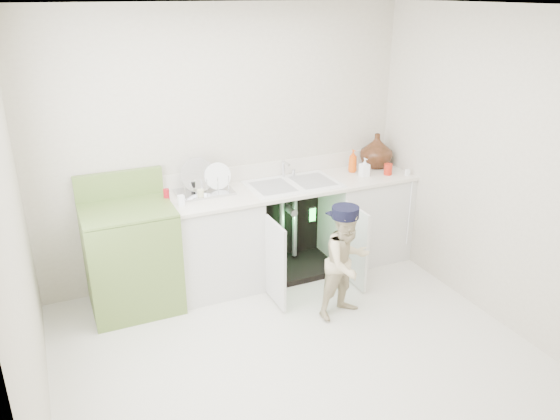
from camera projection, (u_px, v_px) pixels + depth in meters
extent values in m
plane|color=beige|center=(294.00, 351.00, 4.20)|extent=(3.50, 3.50, 0.00)
cube|color=beige|center=(225.00, 147.00, 5.00)|extent=(3.50, 2.50, 0.02)
cube|color=beige|center=(440.00, 309.00, 2.46)|extent=(3.50, 2.50, 0.02)
cube|color=beige|center=(16.00, 246.00, 3.07)|extent=(2.50, 3.00, 0.02)
cube|color=beige|center=(492.00, 168.00, 4.39)|extent=(2.50, 3.00, 0.02)
plane|color=white|center=(298.00, 6.00, 3.26)|extent=(3.50, 3.50, 0.00)
cube|color=silver|center=(213.00, 245.00, 4.96)|extent=(0.80, 0.60, 0.86)
cube|color=silver|center=(363.00, 217.00, 5.57)|extent=(0.80, 0.60, 0.86)
cube|color=black|center=(281.00, 220.00, 5.49)|extent=(0.80, 0.06, 0.86)
cube|color=black|center=(292.00, 267.00, 5.41)|extent=(0.80, 0.60, 0.06)
cylinder|color=gray|center=(282.00, 226.00, 5.31)|extent=(0.05, 0.05, 0.70)
cylinder|color=gray|center=(295.00, 223.00, 5.37)|extent=(0.05, 0.05, 0.70)
cylinder|color=gray|center=(291.00, 210.00, 5.23)|extent=(0.07, 0.18, 0.07)
cube|color=silver|center=(275.00, 263.00, 4.70)|extent=(0.03, 0.40, 0.76)
cube|color=silver|center=(355.00, 246.00, 5.00)|extent=(0.02, 0.40, 0.76)
cube|color=silver|center=(293.00, 186.00, 5.09)|extent=(2.44, 0.64, 0.03)
cube|color=silver|center=(280.00, 168.00, 5.30)|extent=(2.44, 0.02, 0.15)
cube|color=white|center=(293.00, 185.00, 5.09)|extent=(0.85, 0.55, 0.02)
cube|color=gray|center=(273.00, 187.00, 5.01)|extent=(0.34, 0.40, 0.01)
cube|color=gray|center=(313.00, 181.00, 5.16)|extent=(0.34, 0.40, 0.01)
cylinder|color=silver|center=(283.00, 169.00, 5.24)|extent=(0.03, 0.03, 0.17)
cylinder|color=silver|center=(286.00, 163.00, 5.16)|extent=(0.02, 0.14, 0.02)
cylinder|color=silver|center=(294.00, 172.00, 5.30)|extent=(0.04, 0.04, 0.06)
cylinder|color=white|center=(409.00, 212.00, 5.38)|extent=(0.01, 0.01, 0.70)
cube|color=white|center=(407.00, 173.00, 5.32)|extent=(0.04, 0.02, 0.06)
cube|color=silver|center=(204.00, 192.00, 4.87)|extent=(0.50, 0.33, 0.02)
cylinder|color=silver|center=(198.00, 182.00, 4.84)|extent=(0.31, 0.11, 0.30)
cylinder|color=white|center=(218.00, 182.00, 4.89)|extent=(0.24, 0.06, 0.24)
cylinder|color=silver|center=(185.00, 190.00, 4.68)|extent=(0.01, 0.01, 0.14)
cylinder|color=silver|center=(196.00, 188.00, 4.72)|extent=(0.01, 0.01, 0.14)
cylinder|color=silver|center=(207.00, 186.00, 4.76)|extent=(0.01, 0.01, 0.14)
cylinder|color=silver|center=(218.00, 185.00, 4.79)|extent=(0.01, 0.01, 0.14)
cylinder|color=silver|center=(229.00, 183.00, 4.83)|extent=(0.01, 0.01, 0.14)
imported|color=#492D15|center=(376.00, 151.00, 5.52)|extent=(0.33, 0.33, 0.35)
imported|color=#E3500B|center=(353.00, 161.00, 5.39)|extent=(0.09, 0.09, 0.23)
imported|color=white|center=(365.00, 167.00, 5.28)|extent=(0.08, 0.08, 0.18)
cylinder|color=red|center=(388.00, 169.00, 5.33)|extent=(0.08, 0.08, 0.11)
cylinder|color=#A50E17|center=(166.00, 195.00, 4.69)|extent=(0.05, 0.05, 0.10)
cylinder|color=beige|center=(201.00, 194.00, 4.73)|extent=(0.06, 0.06, 0.08)
cylinder|color=black|center=(193.00, 188.00, 4.82)|extent=(0.04, 0.04, 0.12)
cube|color=white|center=(181.00, 201.00, 4.57)|extent=(0.05, 0.05, 0.09)
cube|color=olive|center=(132.00, 259.00, 4.65)|extent=(0.74, 0.65, 0.90)
cube|color=olive|center=(126.00, 209.00, 4.48)|extent=(0.74, 0.65, 0.02)
cube|color=olive|center=(119.00, 185.00, 4.67)|extent=(0.74, 0.06, 0.23)
cylinder|color=black|center=(106.00, 220.00, 4.28)|extent=(0.17, 0.17, 0.02)
cylinder|color=silver|center=(105.00, 219.00, 4.27)|extent=(0.20, 0.20, 0.01)
cylinder|color=black|center=(100.00, 207.00, 4.55)|extent=(0.17, 0.17, 0.02)
cylinder|color=silver|center=(100.00, 205.00, 4.54)|extent=(0.20, 0.20, 0.01)
cylinder|color=black|center=(153.00, 213.00, 4.42)|extent=(0.17, 0.17, 0.02)
cylinder|color=silver|center=(153.00, 212.00, 4.41)|extent=(0.20, 0.20, 0.01)
cylinder|color=black|center=(145.00, 200.00, 4.69)|extent=(0.17, 0.17, 0.02)
cylinder|color=silver|center=(145.00, 199.00, 4.68)|extent=(0.20, 0.20, 0.01)
imported|color=beige|center=(347.00, 263.00, 4.52)|extent=(0.54, 0.46, 0.97)
cylinder|color=black|center=(349.00, 212.00, 4.35)|extent=(0.26, 0.26, 0.09)
cube|color=black|center=(341.00, 212.00, 4.44)|extent=(0.19, 0.12, 0.01)
cube|color=black|center=(312.00, 214.00, 4.88)|extent=(0.07, 0.01, 0.14)
cube|color=#26F23F|center=(313.00, 215.00, 4.87)|extent=(0.06, 0.00, 0.12)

